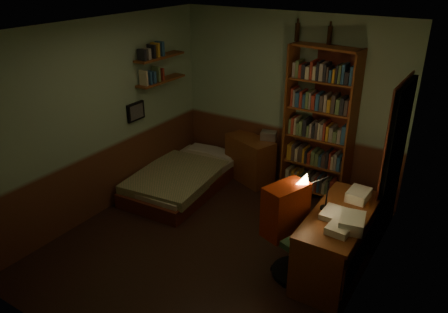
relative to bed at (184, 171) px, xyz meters
The scene contains 22 objects.
floor 1.56m from the bed, 39.18° to the right, with size 3.50×4.00×0.02m, color black.
ceiling 2.79m from the bed, 39.18° to the right, with size 3.50×4.00×0.02m, color silver.
wall_back 1.88m from the bed, 41.15° to the left, with size 3.50×0.02×2.60m, color gray.
wall_left 1.51m from the bed, 120.44° to the right, with size 0.02×4.00×2.60m, color gray.
wall_right 3.27m from the bed, 18.20° to the right, with size 0.02×4.00×2.60m, color gray.
wall_front 3.37m from the bed, 68.23° to the right, with size 3.50×0.02×2.60m, color gray.
doorway 3.01m from the bed, ahead, with size 0.06×0.90×2.00m, color black.
door_trim 2.98m from the bed, ahead, with size 0.02×0.98×2.08m, color #4B1C0F.
bed is the anchor object (origin of this frame).
dresser 1.07m from the bed, 48.24° to the left, with size 0.79×0.40×0.71m, color brown.
mini_stereo 1.41m from the bed, 43.77° to the left, with size 0.23×0.18×0.13m, color #B2B2B7.
bookshelf 2.13m from the bed, 26.59° to the left, with size 0.95×0.29×2.21m, color brown.
bottle_left 2.61m from the bed, 37.56° to the left, with size 0.06×0.06×0.24m, color black.
bottle_right 2.86m from the bed, 29.54° to the left, with size 0.06×0.06×0.24m, color black.
desk 2.71m from the bed, 13.57° to the right, with size 0.58×1.40×0.75m, color brown.
paper_stack 2.98m from the bed, 16.82° to the right, with size 0.24×0.33×0.13m, color silver.
desk_lamp 2.65m from the bed, 14.55° to the right, with size 0.18×0.18×0.58m, color black.
office_chair 2.49m from the bed, 22.72° to the right, with size 0.52×0.46×1.04m, color #335C3A.
red_jacket 2.43m from the bed, 22.92° to the right, with size 0.27×0.50×0.60m, color #AB2909.
wall_shelf_lower 1.40m from the bed, 163.89° to the left, with size 0.20×0.90×0.03m, color brown.
wall_shelf_upper 1.73m from the bed, 163.89° to the left, with size 0.20×0.90×0.03m, color brown.
framed_picture 1.16m from the bed, 145.08° to the right, with size 0.04×0.32×0.26m, color black.
Camera 1 is at (2.53, -3.73, 3.25)m, focal length 35.00 mm.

